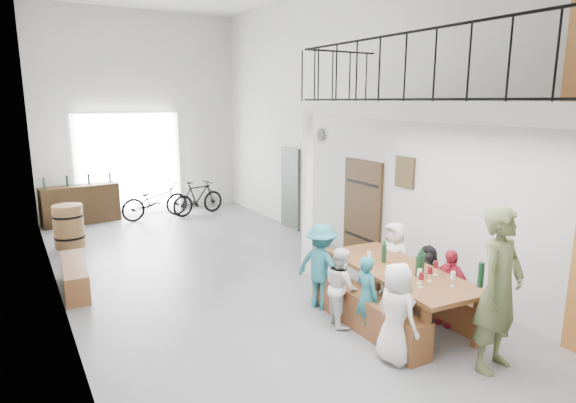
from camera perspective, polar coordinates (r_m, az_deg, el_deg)
floor at (r=8.82m, az=-6.61°, el=-9.01°), size 12.00×12.00×0.00m
room_walls at (r=8.26m, az=-7.22°, el=14.70°), size 12.00×12.00×12.00m
gateway_portal at (r=13.92m, az=-18.32°, el=4.13°), size 2.80×0.08×2.80m
right_wall_decor at (r=8.38m, az=15.73°, el=1.87°), size 0.07×8.28×5.07m
balcony at (r=6.89m, az=19.70°, el=9.76°), size 1.52×5.62×4.00m
tasting_table at (r=7.12m, az=13.03°, el=-8.39°), size 1.23×2.56×0.79m
bench_inner at (r=6.95m, az=9.14°, el=-12.75°), size 0.42×2.24×0.51m
bench_wall at (r=7.69m, az=16.16°, el=-10.84°), size 0.32×1.99×0.46m
tableware at (r=6.85m, az=14.83°, el=-7.30°), size 0.58×1.28×0.35m
side_bench at (r=8.95m, az=-23.96°, el=-8.09°), size 0.47×1.68×0.47m
oak_barrel at (r=11.46m, az=-24.55°, el=-2.68°), size 0.64×0.64×0.93m
serving_counter at (r=13.56m, az=-23.37°, el=-0.31°), size 1.93×0.72×1.00m
counter_bottles at (r=13.47m, az=-23.61°, el=2.36°), size 1.64×0.20×0.28m
guest_left_a at (r=6.09m, az=12.71°, el=-12.77°), size 0.41×0.62×1.25m
guest_left_b at (r=6.68m, az=9.33°, el=-10.98°), size 0.28×0.41×1.12m
guest_left_c at (r=6.93m, az=6.31°, el=-9.95°), size 0.56×0.65×1.13m
guest_left_d at (r=7.40m, az=3.99°, el=-7.67°), size 0.78×0.98×1.33m
guest_right_a at (r=7.24m, az=18.53°, el=-9.62°), size 0.33×0.67×1.11m
guest_right_b at (r=7.65m, az=16.11°, el=-8.69°), size 0.58×0.99×1.02m
guest_right_c at (r=8.06m, az=12.41°, el=-6.63°), size 0.47×0.65×1.23m
host_standing at (r=6.18m, az=23.75°, el=-9.54°), size 0.79×0.59×1.97m
potted_plant at (r=10.65m, az=3.43°, el=-3.92°), size 0.50×0.46×0.47m
bicycle_near at (r=13.44m, az=-15.48°, el=0.09°), size 1.93×0.90×0.98m
bicycle_far at (r=13.62m, az=-10.61°, el=0.43°), size 1.65×0.78×0.96m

